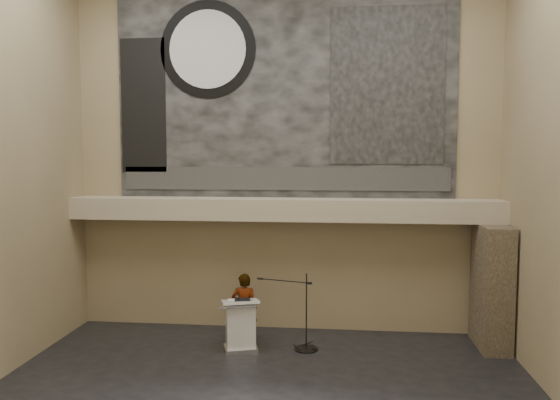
# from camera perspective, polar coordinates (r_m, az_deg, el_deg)

# --- Properties ---
(wall_back) EXTENTS (10.00, 0.02, 8.50)m
(wall_back) POSITION_cam_1_polar(r_m,az_deg,el_deg) (13.02, 0.37, 4.90)
(wall_back) COLOR #877756
(wall_back) RESTS_ON floor
(wall_front) EXTENTS (10.00, 0.02, 8.50)m
(wall_front) POSITION_cam_1_polar(r_m,az_deg,el_deg) (5.12, -8.53, 5.05)
(wall_front) COLOR #877756
(wall_front) RESTS_ON floor
(soffit) EXTENTS (10.00, 0.80, 0.50)m
(soffit) POSITION_cam_1_polar(r_m,az_deg,el_deg) (12.69, 0.19, -0.98)
(soffit) COLOR tan
(soffit) RESTS_ON wall_back
(sprinkler_left) EXTENTS (0.04, 0.04, 0.06)m
(sprinkler_left) POSITION_cam_1_polar(r_m,az_deg,el_deg) (12.93, -6.91, -2.15)
(sprinkler_left) COLOR #B2893D
(sprinkler_left) RESTS_ON soffit
(sprinkler_right) EXTENTS (0.04, 0.04, 0.06)m
(sprinkler_right) POSITION_cam_1_polar(r_m,az_deg,el_deg) (12.62, 8.79, -2.34)
(sprinkler_right) COLOR #B2893D
(sprinkler_right) RESTS_ON soffit
(banner) EXTENTS (8.00, 0.05, 5.00)m
(banner) POSITION_cam_1_polar(r_m,az_deg,el_deg) (13.08, 0.36, 11.27)
(banner) COLOR black
(banner) RESTS_ON wall_back
(banner_text_strip) EXTENTS (7.76, 0.02, 0.55)m
(banner_text_strip) POSITION_cam_1_polar(r_m,az_deg,el_deg) (12.96, 0.34, 2.25)
(banner_text_strip) COLOR #2B2B2B
(banner_text_strip) RESTS_ON banner
(banner_clock_rim) EXTENTS (2.30, 0.02, 2.30)m
(banner_clock_rim) POSITION_cam_1_polar(r_m,az_deg,el_deg) (13.48, -7.57, 15.33)
(banner_clock_rim) COLOR black
(banner_clock_rim) RESTS_ON banner
(banner_clock_face) EXTENTS (1.84, 0.02, 1.84)m
(banner_clock_face) POSITION_cam_1_polar(r_m,az_deg,el_deg) (13.46, -7.59, 15.34)
(banner_clock_face) COLOR silver
(banner_clock_face) RESTS_ON banner
(banner_building_print) EXTENTS (2.60, 0.02, 3.60)m
(banner_building_print) POSITION_cam_1_polar(r_m,az_deg,el_deg) (13.03, 11.13, 11.64)
(banner_building_print) COLOR black
(banner_building_print) RESTS_ON banner
(banner_brick_print) EXTENTS (1.10, 0.02, 3.20)m
(banner_brick_print) POSITION_cam_1_polar(r_m,az_deg,el_deg) (13.76, -14.09, 9.55)
(banner_brick_print) COLOR black
(banner_brick_print) RESTS_ON banner
(stone_pier) EXTENTS (0.60, 1.40, 2.70)m
(stone_pier) POSITION_cam_1_polar(r_m,az_deg,el_deg) (12.89, 21.24, -8.42)
(stone_pier) COLOR #3F3427
(stone_pier) RESTS_ON floor
(lectern) EXTENTS (0.91, 0.76, 1.14)m
(lectern) POSITION_cam_1_polar(r_m,az_deg,el_deg) (12.09, -4.16, -12.89)
(lectern) COLOR silver
(lectern) RESTS_ON floor
(binder) EXTENTS (0.37, 0.32, 0.04)m
(binder) POSITION_cam_1_polar(r_m,az_deg,el_deg) (11.88, -3.95, -10.38)
(binder) COLOR black
(binder) RESTS_ON lectern
(papers) EXTENTS (0.29, 0.35, 0.00)m
(papers) POSITION_cam_1_polar(r_m,az_deg,el_deg) (11.92, -4.90, -10.42)
(papers) COLOR silver
(papers) RESTS_ON lectern
(speaker_person) EXTENTS (0.58, 0.39, 1.58)m
(speaker_person) POSITION_cam_1_polar(r_m,az_deg,el_deg) (12.45, -3.75, -11.22)
(speaker_person) COLOR white
(speaker_person) RESTS_ON floor
(mic_stand) EXTENTS (1.36, 0.58, 1.68)m
(mic_stand) POSITION_cam_1_polar(r_m,az_deg,el_deg) (12.21, 2.59, -14.24)
(mic_stand) COLOR black
(mic_stand) RESTS_ON floor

